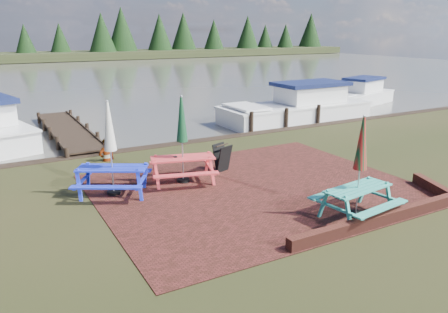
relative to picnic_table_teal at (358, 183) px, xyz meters
name	(u,v)px	position (x,y,z in m)	size (l,w,h in m)	color
ground	(275,199)	(-1.10, 1.94, -0.90)	(120.00, 120.00, 0.00)	black
paving	(255,188)	(-1.10, 2.94, -0.89)	(9.00, 7.50, 0.02)	#331610
brick_wall	(400,209)	(1.05, -0.48, -0.75)	(6.21, 1.79, 0.30)	#4C1E16
water	(57,77)	(-1.10, 38.94, -0.90)	(120.00, 60.00, 0.02)	#48463D
far_treeline	(24,38)	(-1.10, 67.94, 2.38)	(120.00, 10.00, 8.10)	black
picnic_table_teal	(358,183)	(0.00, 0.00, 0.00)	(2.04, 1.86, 2.56)	teal
picnic_table_red	(183,153)	(-2.74, 4.46, 0.03)	(2.30, 2.15, 2.65)	#D8373A
picnic_table_blue	(112,163)	(-4.90, 4.47, 0.04)	(2.51, 2.43, 2.67)	#1B2DCF
chalkboard	(222,158)	(-1.17, 4.82, -0.43)	(0.60, 0.71, 0.91)	black
jetty	(68,130)	(-4.60, 13.22, -0.78)	(1.76, 9.08, 1.00)	black
boat_near	(298,109)	(6.80, 10.95, -0.43)	(8.30, 2.92, 2.24)	white
boat_far	(358,96)	(13.62, 13.30, -0.53)	(6.43, 3.72, 1.89)	white
person	(105,139)	(-4.20, 7.89, -0.08)	(0.60, 0.39, 1.64)	gray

